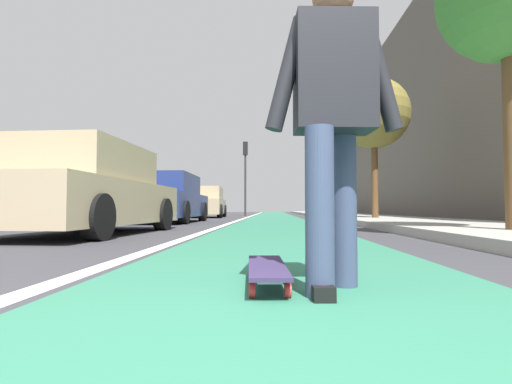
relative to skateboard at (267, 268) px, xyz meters
The scene contains 12 objects.
ground_plane 8.52m from the skateboard, ahead, with size 80.00×80.00×0.00m, color #38383D.
bike_lane_paint 22.52m from the skateboard, ahead, with size 56.00×2.34×0.00m, color #2D7256.
lane_stripe_white 18.56m from the skateboard, ahead, with size 52.00×0.16×0.01m, color silver.
sidewalk_curb 16.93m from the skateboard, 12.64° to the right, with size 52.00×3.20×0.14m, color #9E9B93.
building_facade 22.16m from the skateboard, 18.55° to the right, with size 40.00×1.20×9.71m, color #5B534A.
skateboard is the anchor object (origin of this frame).
skater_person 0.92m from the skateboard, 113.38° to the right, with size 0.47×0.72×1.64m.
parked_car_near 5.20m from the skateboard, 36.32° to the left, with size 4.26×2.10×1.47m.
parked_car_mid 10.31m from the skateboard, 18.22° to the left, with size 4.50×1.92×1.48m.
parked_car_far 17.03m from the skateboard, 11.08° to the left, with size 4.11×2.06×1.47m.
traffic_light 21.57m from the skateboard, ahead, with size 0.33×0.28×4.47m.
street_tree_mid 11.45m from the skateboard, 17.57° to the right, with size 2.28×2.28×4.64m.
Camera 1 is at (-0.69, 0.09, 0.42)m, focal length 27.42 mm.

